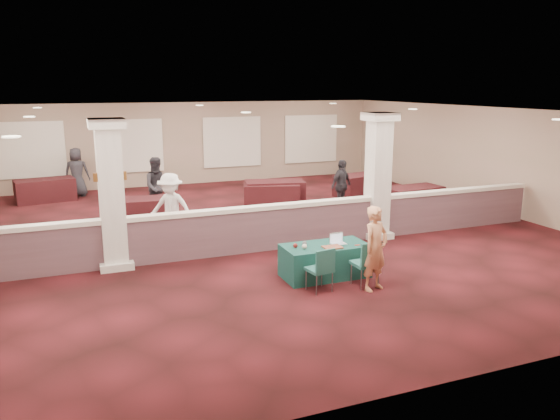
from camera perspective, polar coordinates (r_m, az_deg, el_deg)
name	(u,v)px	position (r m, az deg, el deg)	size (l,w,h in m)	color
ground	(248,234)	(14.50, -3.39, -2.53)	(16.00, 16.00, 0.00)	#451115
wall_back	(183,144)	(21.84, -10.10, 6.83)	(16.00, 0.04, 3.20)	gray
wall_front	(446,270)	(7.21, 16.95, -6.04)	(16.00, 0.04, 3.20)	gray
wall_right	(491,159)	(18.27, 21.19, 4.97)	(0.04, 16.00, 3.20)	gray
ceiling	(246,112)	(13.99, -3.57, 10.20)	(16.00, 16.00, 0.02)	white
partition_wall	(267,227)	(12.99, -1.34, -1.77)	(15.60, 0.28, 1.10)	brown
column_left	(111,193)	(12.02, -17.22, 1.67)	(0.72, 0.72, 3.20)	beige
column_right	(378,175)	(14.06, 10.20, 3.63)	(0.72, 0.72, 3.20)	beige
sconce_left	(96,177)	(11.95, -18.68, 3.27)	(0.12, 0.12, 0.18)	brown
sconce_right	(124,176)	(11.98, -16.00, 3.48)	(0.12, 0.12, 0.18)	brown
near_table	(325,261)	(11.31, 4.73, -5.30)	(1.76, 0.88, 0.67)	#0F3A32
conf_chair_main	(368,260)	(10.74, 9.14, -5.21)	(0.47, 0.48, 0.93)	#1C5151
conf_chair_side	(322,266)	(10.41, 4.39, -5.89)	(0.50, 0.50, 0.87)	#1C5151
woman	(375,249)	(10.58, 9.94, -3.98)	(0.59, 0.40, 1.65)	tan
far_table_front_left	(140,212)	(15.88, -14.41, -0.16)	(1.84, 0.92, 0.75)	black
far_table_front_center	(271,195)	(17.76, -0.91, 1.59)	(1.78, 0.89, 0.72)	black
far_table_front_right	(413,198)	(17.66, 13.72, 1.19)	(1.84, 0.92, 0.75)	black
far_table_back_left	(45,190)	(20.10, -23.33, 1.92)	(1.87, 0.94, 0.76)	black
far_table_back_center	(275,193)	(18.00, -0.56, 1.84)	(1.92, 0.96, 0.78)	black
far_table_back_right	(361,185)	(19.60, 8.49, 2.60)	(1.89, 0.95, 0.77)	black
attendee_a	(158,187)	(16.77, -12.63, 2.40)	(0.85, 0.47, 1.77)	black
attendee_b	(171,208)	(13.82, -11.34, 0.19)	(1.12, 0.51, 1.75)	white
attendee_c	(341,186)	(17.04, 6.41, 2.56)	(0.95, 0.45, 1.62)	black
attendee_d	(77,172)	(20.51, -20.46, 3.73)	(0.85, 0.46, 1.72)	black
laptop_base	(338,244)	(11.28, 6.13, -3.53)	(0.30, 0.21, 0.02)	silver
laptop_screen	(336,237)	(11.34, 5.90, -2.86)	(0.30, 0.01, 0.20)	silver
screen_glow	(336,238)	(11.34, 5.91, -2.93)	(0.28, 0.00, 0.18)	silver
knitting	(332,247)	(11.02, 5.50, -3.89)	(0.37, 0.28, 0.03)	#D34E21
yarn_cream	(304,246)	(10.90, 2.57, -3.83)	(0.10, 0.10, 0.10)	beige
yarn_red	(295,246)	(10.97, 1.61, -3.73)	(0.09, 0.09, 0.09)	maroon
yarn_grey	(305,243)	(11.12, 2.58, -3.51)	(0.10, 0.10, 0.10)	#525357
scissors	(357,245)	(11.26, 8.09, -3.65)	(0.11, 0.03, 0.01)	red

